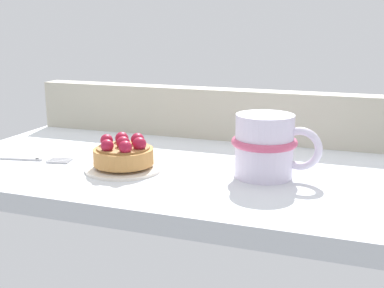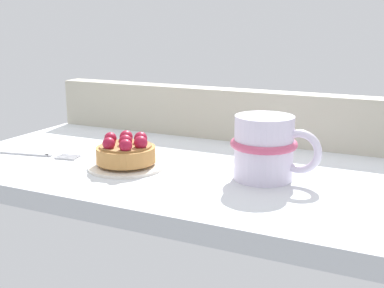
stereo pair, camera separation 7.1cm
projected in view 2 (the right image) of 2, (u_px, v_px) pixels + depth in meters
ground_plane at (176, 170)px, 78.10cm from camera, size 70.96×41.02×2.74cm
window_rail_back at (221, 113)px, 92.70cm from camera, size 69.55×4.34×9.33cm
dessert_plate at (126, 165)px, 74.39cm from camera, size 11.54×11.54×0.91cm
raspberry_tart at (126, 151)px, 73.88cm from camera, size 8.88×8.88×4.32cm
coffee_mug at (266, 147)px, 68.08cm from camera, size 12.68×9.31×8.98cm
dessert_fork at (31, 153)px, 81.33cm from camera, size 17.27×4.83×0.60cm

